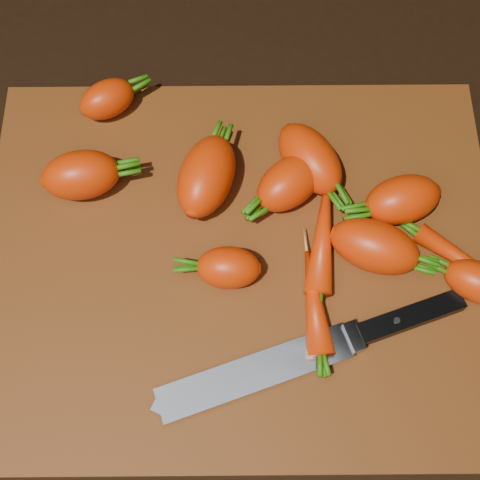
{
  "coord_description": "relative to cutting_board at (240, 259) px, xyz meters",
  "views": [
    {
      "loc": [
        -0.0,
        -0.24,
        0.61
      ],
      "look_at": [
        0.0,
        0.01,
        0.03
      ],
      "focal_mm": 50.0,
      "sensor_mm": 36.0,
      "label": 1
    }
  ],
  "objects": [
    {
      "name": "carrot_8",
      "position": [
        0.22,
        -0.02,
        0.02
      ],
      "size": [
        0.11,
        0.09,
        0.02
      ],
      "primitive_type": "ellipsoid",
      "rotation": [
        0.0,
        0.0,
        -0.64
      ],
      "color": "#EA3405",
      "rests_on": "cutting_board"
    },
    {
      "name": "carrot_5",
      "position": [
        -0.14,
        0.17,
        0.03
      ],
      "size": [
        0.07,
        0.06,
        0.04
      ],
      "primitive_type": "ellipsoid",
      "rotation": [
        0.0,
        0.0,
        0.53
      ],
      "color": "#EA3405",
      "rests_on": "cutting_board"
    },
    {
      "name": "cutting_board",
      "position": [
        0.0,
        0.0,
        0.0
      ],
      "size": [
        0.5,
        0.4,
        0.01
      ],
      "primitive_type": "cube",
      "color": "#603010",
      "rests_on": "ground"
    },
    {
      "name": "carrot_6",
      "position": [
        0.22,
        -0.03,
        0.03
      ],
      "size": [
        0.08,
        0.06,
        0.04
      ],
      "primitive_type": "ellipsoid",
      "rotation": [
        0.0,
        0.0,
        2.7
      ],
      "color": "#EA3405",
      "rests_on": "cutting_board"
    },
    {
      "name": "carrot_1",
      "position": [
        -0.01,
        -0.02,
        0.03
      ],
      "size": [
        0.06,
        0.04,
        0.04
      ],
      "primitive_type": "ellipsoid",
      "rotation": [
        0.0,
        0.0,
        3.11
      ],
      "color": "#EA3405",
      "rests_on": "cutting_board"
    },
    {
      "name": "carrot_3",
      "position": [
        -0.03,
        0.07,
        0.03
      ],
      "size": [
        0.08,
        0.1,
        0.05
      ],
      "primitive_type": "ellipsoid",
      "rotation": [
        0.0,
        0.0,
        1.27
      ],
      "color": "#EA3405",
      "rests_on": "cutting_board"
    },
    {
      "name": "carrot_10",
      "position": [
        0.16,
        0.05,
        0.03
      ],
      "size": [
        0.08,
        0.07,
        0.05
      ],
      "primitive_type": "ellipsoid",
      "rotation": [
        0.0,
        0.0,
        3.41
      ],
      "color": "#EA3405",
      "rests_on": "cutting_board"
    },
    {
      "name": "carrot_2",
      "position": [
        0.07,
        0.09,
        0.03
      ],
      "size": [
        0.09,
        0.1,
        0.05
      ],
      "primitive_type": "ellipsoid",
      "rotation": [
        0.0,
        0.0,
        -1.01
      ],
      "color": "#EA3405",
      "rests_on": "cutting_board"
    },
    {
      "name": "knife",
      "position": [
        0.03,
        -0.11,
        0.01
      ],
      "size": [
        0.29,
        0.12,
        0.02
      ],
      "rotation": [
        0.0,
        0.0,
        0.33
      ],
      "color": "gray",
      "rests_on": "cutting_board"
    },
    {
      "name": "carrot_4",
      "position": [
        0.05,
        0.07,
        0.03
      ],
      "size": [
        0.09,
        0.08,
        0.05
      ],
      "primitive_type": "ellipsoid",
      "rotation": [
        0.0,
        0.0,
        3.84
      ],
      "color": "#EA3405",
      "rests_on": "cutting_board"
    },
    {
      "name": "carrot_9",
      "position": [
        0.07,
        -0.05,
        0.02
      ],
      "size": [
        0.03,
        0.1,
        0.03
      ],
      "primitive_type": "ellipsoid",
      "rotation": [
        0.0,
        0.0,
        1.65
      ],
      "color": "#EA3405",
      "rests_on": "cutting_board"
    },
    {
      "name": "carrot_0",
      "position": [
        -0.16,
        0.08,
        0.03
      ],
      "size": [
        0.08,
        0.06,
        0.05
      ],
      "primitive_type": "ellipsoid",
      "rotation": [
        0.0,
        0.0,
        0.18
      ],
      "color": "#EA3405",
      "rests_on": "cutting_board"
    },
    {
      "name": "carrot_7",
      "position": [
        0.08,
        0.02,
        0.02
      ],
      "size": [
        0.04,
        0.13,
        0.03
      ],
      "primitive_type": "ellipsoid",
      "rotation": [
        0.0,
        0.0,
        1.43
      ],
      "color": "#EA3405",
      "rests_on": "cutting_board"
    },
    {
      "name": "carrot_11",
      "position": [
        0.13,
        -0.0,
        0.03
      ],
      "size": [
        0.1,
        0.08,
        0.05
      ],
      "primitive_type": "ellipsoid",
      "rotation": [
        0.0,
        0.0,
        5.91
      ],
      "color": "#EA3405",
      "rests_on": "cutting_board"
    },
    {
      "name": "ground",
      "position": [
        0.0,
        0.0,
        -0.01
      ],
      "size": [
        2.0,
        2.0,
        0.01
      ],
      "primitive_type": "cube",
      "color": "black"
    }
  ]
}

